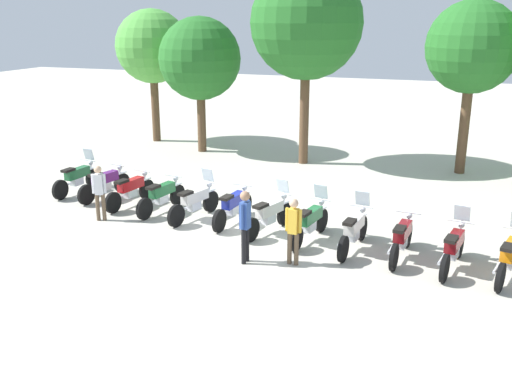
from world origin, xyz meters
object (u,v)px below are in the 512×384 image
(motorcycle_5, at_px, (233,206))
(tree_2, at_px, (306,23))
(tree_1, at_px, (200,59))
(motorcycle_9, at_px, (402,238))
(person_0, at_px, (245,221))
(motorcycle_7, at_px, (310,222))
(tree_0, at_px, (152,47))
(motorcycle_11, at_px, (510,256))
(motorcycle_8, at_px, (354,230))
(motorcycle_10, at_px, (454,247))
(motorcycle_3, at_px, (162,195))
(motorcycle_0, at_px, (78,177))
(motorcycle_2, at_px, (131,190))
(motorcycle_1, at_px, (105,183))
(motorcycle_4, at_px, (195,201))
(tree_3, at_px, (473,48))
(person_1, at_px, (99,189))
(motorcycle_6, at_px, (269,214))
(person_2, at_px, (293,227))

(motorcycle_5, distance_m, tree_2, 8.75)
(tree_1, distance_m, tree_2, 4.87)
(tree_1, bearing_deg, motorcycle_9, -43.04)
(person_0, distance_m, tree_2, 10.70)
(motorcycle_7, relative_size, tree_0, 0.37)
(motorcycle_11, relative_size, tree_2, 0.29)
(motorcycle_8, distance_m, tree_2, 10.03)
(motorcycle_8, bearing_deg, tree_0, 54.84)
(motorcycle_9, bearing_deg, motorcycle_11, -92.24)
(tree_0, distance_m, tree_2, 7.81)
(motorcycle_10, bearing_deg, motorcycle_3, 91.36)
(motorcycle_0, relative_size, motorcycle_2, 1.01)
(motorcycle_1, distance_m, tree_2, 9.40)
(motorcycle_0, height_order, motorcycle_7, same)
(motorcycle_1, height_order, tree_2, tree_2)
(motorcycle_4, xyz_separation_m, motorcycle_8, (4.70, -0.74, 0.00))
(motorcycle_3, relative_size, tree_3, 0.35)
(motorcycle_2, bearing_deg, tree_0, 33.53)
(motorcycle_0, xyz_separation_m, motorcycle_10, (11.77, -2.04, 0.00))
(motorcycle_0, distance_m, tree_0, 9.09)
(motorcycle_0, height_order, person_1, person_1)
(motorcycle_0, bearing_deg, motorcycle_5, -94.04)
(tree_2, xyz_separation_m, tree_3, (5.85, 0.55, -0.80))
(motorcycle_1, distance_m, motorcycle_10, 10.75)
(motorcycle_5, bearing_deg, tree_2, 6.00)
(person_1, xyz_separation_m, tree_3, (9.47, 8.94, 3.58))
(tree_2, bearing_deg, motorcycle_4, -99.11)
(motorcycle_4, distance_m, tree_0, 11.72)
(motorcycle_8, height_order, motorcycle_9, motorcycle_8)
(person_0, bearing_deg, person_1, 171.18)
(motorcycle_1, relative_size, tree_3, 0.35)
(motorcycle_6, xyz_separation_m, tree_0, (-8.71, 9.44, 3.72))
(motorcycle_3, xyz_separation_m, motorcycle_8, (5.88, -0.96, 0.01))
(motorcycle_7, relative_size, tree_3, 0.35)
(motorcycle_7, relative_size, person_0, 1.23)
(motorcycle_6, bearing_deg, motorcycle_7, -81.76)
(motorcycle_6, distance_m, motorcycle_10, 4.76)
(motorcycle_1, height_order, tree_1, tree_1)
(motorcycle_11, bearing_deg, tree_2, 53.89)
(motorcycle_10, distance_m, tree_2, 11.33)
(motorcycle_1, bearing_deg, tree_3, -44.56)
(motorcycle_1, height_order, tree_3, tree_3)
(motorcycle_4, height_order, person_1, person_1)
(motorcycle_6, bearing_deg, motorcycle_9, -81.06)
(motorcycle_4, distance_m, tree_3, 11.30)
(motorcycle_1, xyz_separation_m, tree_1, (0.09, 7.09, 3.37))
(motorcycle_0, relative_size, person_2, 1.36)
(motorcycle_2, height_order, tree_2, tree_2)
(motorcycle_0, distance_m, tree_1, 7.77)
(motorcycle_10, bearing_deg, person_1, 100.12)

